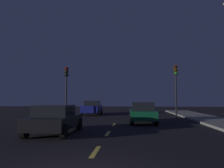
{
  "coord_description": "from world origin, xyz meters",
  "views": [
    {
      "loc": [
        1.17,
        -4.58,
        1.71
      ],
      "look_at": [
        -0.63,
        15.92,
        3.15
      ],
      "focal_mm": 34.9,
      "sensor_mm": 36.0,
      "label": 1
    }
  ],
  "objects_px": {
    "car_adjacent_lane": "(55,119)",
    "traffic_signal_right": "(176,81)",
    "car_stopped_ahead": "(142,113)",
    "traffic_signal_left": "(66,82)",
    "car_oncoming_far": "(92,108)"
  },
  "relations": [
    {
      "from": "traffic_signal_left",
      "to": "car_stopped_ahead",
      "type": "relative_size",
      "value": 1.23
    },
    {
      "from": "car_stopped_ahead",
      "to": "car_oncoming_far",
      "type": "bearing_deg",
      "value": 121.99
    },
    {
      "from": "traffic_signal_left",
      "to": "traffic_signal_right",
      "type": "bearing_deg",
      "value": 0.0
    },
    {
      "from": "traffic_signal_left",
      "to": "traffic_signal_right",
      "type": "distance_m",
      "value": 10.23
    },
    {
      "from": "traffic_signal_left",
      "to": "traffic_signal_right",
      "type": "height_order",
      "value": "traffic_signal_right"
    },
    {
      "from": "traffic_signal_right",
      "to": "car_oncoming_far",
      "type": "relative_size",
      "value": 1.06
    },
    {
      "from": "traffic_signal_right",
      "to": "car_oncoming_far",
      "type": "distance_m",
      "value": 9.59
    },
    {
      "from": "car_stopped_ahead",
      "to": "car_oncoming_far",
      "type": "relative_size",
      "value": 0.86
    },
    {
      "from": "traffic_signal_right",
      "to": "car_adjacent_lane",
      "type": "xyz_separation_m",
      "value": [
        -7.85,
        -9.54,
        -2.65
      ]
    },
    {
      "from": "car_stopped_ahead",
      "to": "traffic_signal_left",
      "type": "bearing_deg",
      "value": 147.97
    },
    {
      "from": "car_stopped_ahead",
      "to": "traffic_signal_right",
      "type": "bearing_deg",
      "value": 53.05
    },
    {
      "from": "traffic_signal_left",
      "to": "car_adjacent_lane",
      "type": "relative_size",
      "value": 1.16
    },
    {
      "from": "car_adjacent_lane",
      "to": "car_stopped_ahead",
      "type": "bearing_deg",
      "value": 48.58
    },
    {
      "from": "car_stopped_ahead",
      "to": "car_adjacent_lane",
      "type": "height_order",
      "value": "car_stopped_ahead"
    },
    {
      "from": "car_adjacent_lane",
      "to": "traffic_signal_right",
      "type": "bearing_deg",
      "value": 50.55
    }
  ]
}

